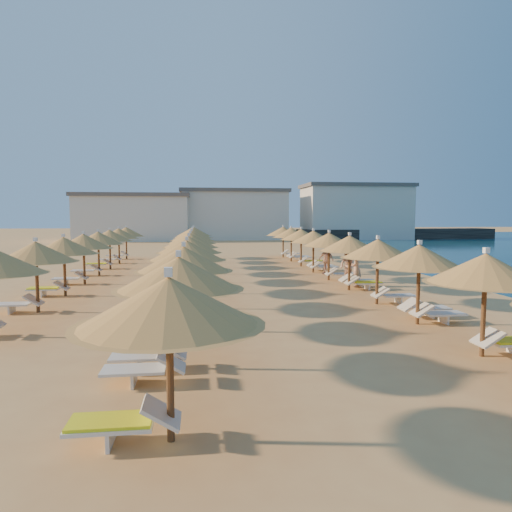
{
  "coord_description": "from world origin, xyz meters",
  "views": [
    {
      "loc": [
        -3.12,
        -20.29,
        3.47
      ],
      "look_at": [
        -0.1,
        4.0,
        1.3
      ],
      "focal_mm": 32.0,
      "sensor_mm": 36.0,
      "label": 1
    }
  ],
  "objects": [
    {
      "name": "hotel_blocks",
      "position": [
        4.43,
        45.96,
        3.7
      ],
      "size": [
        47.72,
        10.64,
        8.1
      ],
      "color": "beige",
      "rests_on": "ground"
    },
    {
      "name": "parasol_row_east",
      "position": [
        3.8,
        1.79,
        2.14
      ],
      "size": [
        2.94,
        33.34,
        2.7
      ],
      "color": "brown",
      "rests_on": "ground"
    },
    {
      "name": "beachgoer_a",
      "position": [
        4.49,
        1.08,
        0.92
      ],
      "size": [
        0.67,
        0.79,
        1.85
      ],
      "primitive_type": "imported",
      "rotation": [
        0.0,
        0.0,
        -1.97
      ],
      "color": "tan",
      "rests_on": "ground"
    },
    {
      "name": "beachgoer_c",
      "position": [
        4.33,
        5.91,
        0.85
      ],
      "size": [
        0.96,
        1.02,
        1.7
      ],
      "primitive_type": "imported",
      "rotation": [
        0.0,
        0.0,
        -0.86
      ],
      "color": "tan",
      "rests_on": "ground"
    },
    {
      "name": "parasol_row_west",
      "position": [
        -3.59,
        1.79,
        2.14
      ],
      "size": [
        2.94,
        33.34,
        2.7
      ],
      "color": "brown",
      "rests_on": "ground"
    },
    {
      "name": "loungers",
      "position": [
        -2.0,
        2.34,
        0.34
      ],
      "size": [
        15.79,
        31.06,
        0.66
      ],
      "color": "silver",
      "rests_on": "ground"
    },
    {
      "name": "parasol_row_inland",
      "position": [
        -8.91,
        5.17,
        2.14
      ],
      "size": [
        2.94,
        26.59,
        2.7
      ],
      "color": "brown",
      "rests_on": "ground"
    },
    {
      "name": "beachgoer_b",
      "position": [
        4.47,
        2.4,
        0.89
      ],
      "size": [
        0.95,
        1.05,
        1.77
      ],
      "primitive_type": "imported",
      "rotation": [
        0.0,
        0.0,
        -1.18
      ],
      "color": "tan",
      "rests_on": "ground"
    },
    {
      "name": "ground",
      "position": [
        0.0,
        0.0,
        0.0
      ],
      "size": [
        220.0,
        220.0,
        0.0
      ],
      "primitive_type": "plane",
      "color": "tan",
      "rests_on": "ground"
    },
    {
      "name": "jetty",
      "position": [
        25.97,
        44.09,
        0.75
      ],
      "size": [
        30.23,
        6.43,
        1.5
      ],
      "primitive_type": "cube",
      "rotation": [
        0.0,
        0.0,
        0.08
      ],
      "color": "black",
      "rests_on": "ground"
    }
  ]
}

